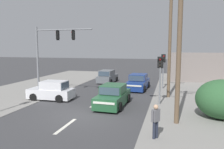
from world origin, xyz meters
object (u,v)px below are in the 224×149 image
object	(u,v)px
pedestal_signal_right_kerb	(160,72)
sedan_oncoming_near	(138,82)
utility_pole_midground_right	(170,37)
utility_pole_foreground_right	(178,21)
hatchback_oncoming_mid	(52,91)
pedestal_signal_far_median	(163,65)
sedan_crossing_left	(113,96)
pedestrian_at_kerb	(156,119)
traffic_signal_mast	(50,48)
hatchback_receding_far	(107,77)

from	to	relation	value
pedestal_signal_right_kerb	sedan_oncoming_near	distance (m)	6.29
utility_pole_midground_right	utility_pole_foreground_right	bearing A→B (deg)	-86.67
utility_pole_foreground_right	hatchback_oncoming_mid	world-z (taller)	utility_pole_foreground_right
pedestal_signal_far_median	sedan_crossing_left	world-z (taller)	pedestal_signal_far_median
pedestal_signal_right_kerb	pedestal_signal_far_median	xyz separation A→B (m)	(0.02, 6.34, 0.00)
pedestal_signal_right_kerb	pedestrian_at_kerb	world-z (taller)	pedestal_signal_right_kerb
utility_pole_foreground_right	traffic_signal_mast	bearing A→B (deg)	155.70
utility_pole_midground_right	pedestrian_at_kerb	bearing A→B (deg)	-93.14
utility_pole_midground_right	sedan_crossing_left	world-z (taller)	utility_pole_midground_right
traffic_signal_mast	hatchback_receding_far	distance (m)	9.23
pedestal_signal_right_kerb	sedan_crossing_left	world-z (taller)	pedestal_signal_right_kerb
sedan_oncoming_near	pedestrian_at_kerb	size ratio (longest dim) A/B	2.65
utility_pole_foreground_right	sedan_crossing_left	world-z (taller)	utility_pole_foreground_right
hatchback_oncoming_mid	sedan_crossing_left	distance (m)	5.34
utility_pole_midground_right	traffic_signal_mast	xyz separation A→B (m)	(-10.01, -1.89, -0.90)
traffic_signal_mast	sedan_crossing_left	size ratio (longest dim) A/B	1.40
sedan_crossing_left	pedestrian_at_kerb	size ratio (longest dim) A/B	2.63
hatchback_oncoming_mid	pedestrian_at_kerb	bearing A→B (deg)	-33.34
traffic_signal_mast	pedestrian_at_kerb	xyz separation A→B (m)	(9.52, -7.08, -3.22)
traffic_signal_mast	pedestal_signal_far_median	bearing A→B (deg)	30.47
utility_pole_foreground_right	traffic_signal_mast	world-z (taller)	utility_pole_foreground_right
sedan_crossing_left	pedestrian_at_kerb	distance (m)	6.11
hatchback_oncoming_mid	hatchback_receding_far	world-z (taller)	same
traffic_signal_mast	sedan_crossing_left	distance (m)	7.33
traffic_signal_mast	sedan_oncoming_near	bearing A→B (deg)	34.16
utility_pole_midground_right	pedestal_signal_right_kerb	xyz separation A→B (m)	(-0.61, -2.69, -2.63)
sedan_oncoming_near	utility_pole_midground_right	bearing A→B (deg)	-44.03
sedan_oncoming_near	sedan_crossing_left	xyz separation A→B (m)	(-0.87, -6.75, 0.00)
utility_pole_foreground_right	utility_pole_midground_right	bearing A→B (deg)	93.33
hatchback_receding_far	sedan_oncoming_near	bearing A→B (deg)	-38.23
utility_pole_midground_right	traffic_signal_mast	size ratio (longest dim) A/B	1.60
pedestal_signal_far_median	sedan_crossing_left	xyz separation A→B (m)	(-3.26, -7.52, -1.71)
pedestal_signal_far_median	hatchback_receding_far	size ratio (longest dim) A/B	0.96
utility_pole_midground_right	hatchback_receding_far	distance (m)	10.45
pedestal_signal_far_median	hatchback_oncoming_mid	xyz separation A→B (m)	(-8.56, -6.93, -1.71)
utility_pole_foreground_right	hatchback_oncoming_mid	xyz separation A→B (m)	(-9.53, 3.31, -4.89)
hatchback_oncoming_mid	pedestrian_at_kerb	world-z (taller)	pedestrian_at_kerb
pedestal_signal_right_kerb	hatchback_oncoming_mid	size ratio (longest dim) A/B	0.97
utility_pole_midground_right	pedestal_signal_right_kerb	size ratio (longest dim) A/B	2.70
traffic_signal_mast	hatchback_oncoming_mid	bearing A→B (deg)	-58.20
hatchback_receding_far	traffic_signal_mast	bearing A→B (deg)	-109.14
utility_pole_midground_right	pedestal_signal_far_median	distance (m)	4.54
utility_pole_midground_right	sedan_crossing_left	xyz separation A→B (m)	(-3.85, -3.86, -4.34)
sedan_oncoming_near	hatchback_receding_far	bearing A→B (deg)	141.77
traffic_signal_mast	pedestal_signal_right_kerb	xyz separation A→B (m)	(9.40, -0.80, -1.73)
sedan_crossing_left	pedestrian_at_kerb	xyz separation A→B (m)	(3.36, -5.11, 0.22)
hatchback_receding_far	pedestrian_at_kerb	world-z (taller)	pedestrian_at_kerb
hatchback_receding_far	sedan_crossing_left	size ratio (longest dim) A/B	0.87
pedestrian_at_kerb	hatchback_oncoming_mid	bearing A→B (deg)	146.66
pedestal_signal_right_kerb	utility_pole_midground_right	bearing A→B (deg)	77.27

